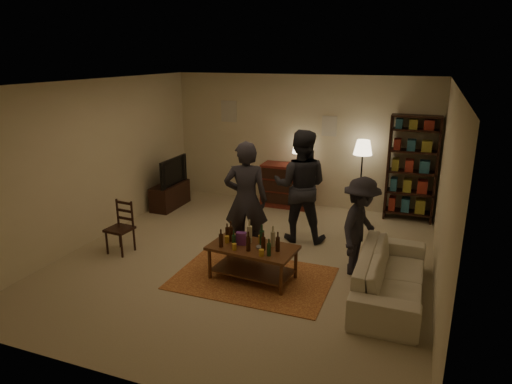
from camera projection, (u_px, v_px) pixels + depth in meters
The scene contains 13 objects.
floor at pixel (247, 259), 7.16m from camera, with size 6.00×6.00×0.00m, color #C6B793.
room_shell at pixel (271, 117), 9.52m from camera, with size 6.00×6.00×6.00m.
rug at pixel (253, 278), 6.54m from camera, with size 2.20×1.50×0.01m, color brown.
coffee_table at pixel (252, 251), 6.42m from camera, with size 1.27×0.77×0.84m.
dining_chair at pixel (122, 225), 7.33m from camera, with size 0.40×0.40×0.86m.
tv_stand at pixel (170, 189), 9.49m from camera, with size 0.40×1.00×1.06m.
dresser at pixel (286, 184), 9.52m from camera, with size 1.00×0.50×1.36m.
bookshelf at pixel (412, 168), 8.59m from camera, with size 0.90×0.34×2.02m.
floor_lamp at pixel (363, 153), 8.71m from camera, with size 0.36×0.36×1.52m.
sofa at pixel (391, 276), 5.97m from camera, with size 2.08×0.81×0.61m, color beige.
person_left at pixel (246, 200), 7.02m from camera, with size 0.68×0.44×1.85m, color #27262E.
person_right at pixel (300, 186), 7.66m from camera, with size 0.93×0.72×1.91m, color #24252B.
person_by_sofa at pixel (360, 227), 6.48m from camera, with size 0.94×0.54×1.45m, color #24232A.
Camera 1 is at (2.46, -6.07, 3.09)m, focal length 32.00 mm.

